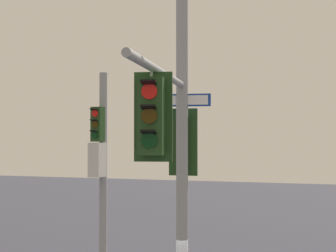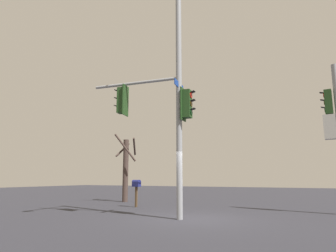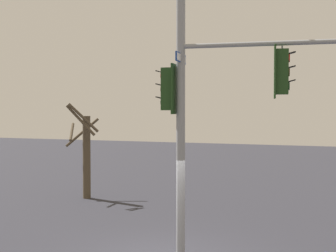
{
  "view_description": "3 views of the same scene",
  "coord_description": "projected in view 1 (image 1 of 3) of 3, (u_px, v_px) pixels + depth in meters",
  "views": [
    {
      "loc": [
        2.9,
        -9.62,
        4.45
      ],
      "look_at": [
        -0.2,
        0.23,
        4.67
      ],
      "focal_mm": 54.26,
      "sensor_mm": 36.0,
      "label": 1
    },
    {
      "loc": [
        10.74,
        4.32,
        1.51
      ],
      "look_at": [
        0.55,
        -0.66,
        3.47
      ],
      "focal_mm": 32.11,
      "sensor_mm": 36.0,
      "label": 2
    },
    {
      "loc": [
        -11.49,
        -4.46,
        3.83
      ],
      "look_at": [
        -0.1,
        -0.1,
        3.4
      ],
      "focal_mm": 51.4,
      "sensor_mm": 36.0,
      "label": 3
    }
  ],
  "objects": [
    {
      "name": "secondary_pole_assembly",
      "position": [
        101.0,
        162.0,
        16.24
      ],
      "size": [
        0.44,
        0.81,
        6.52
      ],
      "rotation": [
        0.0,
        0.0,
        4.62
      ],
      "color": "gray",
      "rests_on": "ground"
    },
    {
      "name": "main_signal_pole_assembly",
      "position": [
        186.0,
        95.0,
        9.2
      ],
      "size": [
        3.46,
        4.48,
        9.99
      ],
      "rotation": [
        0.0,
        0.0,
        4.82
      ],
      "color": "gray",
      "rests_on": "ground"
    }
  ]
}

